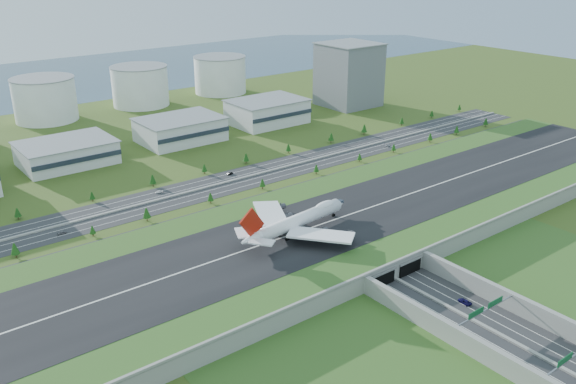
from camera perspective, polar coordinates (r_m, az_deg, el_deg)
ground at (r=304.12m, az=3.12°, el=-4.43°), size 1200.00×1200.00×0.00m
airfield_deck at (r=302.25m, az=3.15°, el=-3.73°), size 520.00×100.00×9.20m
underpass_road at (r=246.51m, az=18.72°, el=-11.64°), size 38.80×120.40×8.00m
sign_gantry_near at (r=246.55m, az=17.97°, el=-10.56°), size 38.70×0.70×9.80m
sign_gantry_far at (r=233.11m, az=25.16°, el=-13.78°), size 38.70×0.70×9.80m
north_expressway at (r=374.68m, az=-6.40°, el=0.72°), size 560.00×36.00×0.12m
tree_row at (r=368.30m, az=-7.91°, el=1.00°), size 502.16×48.55×8.19m
hangar_mid_a at (r=431.76m, az=-20.00°, el=3.44°), size 58.00×42.00×15.00m
hangar_mid_b at (r=462.33m, az=-10.05°, el=5.76°), size 58.00×42.00×17.00m
hangar_mid_c at (r=502.65m, az=-1.96°, el=7.51°), size 58.00×42.00×19.00m
office_tower at (r=561.74m, az=5.71°, el=10.85°), size 46.00×46.00×55.00m
fuel_tank_b at (r=547.44m, az=-21.79°, el=8.03°), size 50.00×50.00×35.00m
fuel_tank_c at (r=575.78m, az=-13.66°, el=9.60°), size 50.00×50.00×35.00m
fuel_tank_d at (r=614.66m, az=-6.37°, el=10.83°), size 50.00×50.00×35.00m
bay_water at (r=720.66m, az=-23.01°, el=9.48°), size 1200.00×260.00×0.06m
boeing_747 at (r=289.58m, az=0.84°, el=-2.72°), size 69.55×65.41×21.53m
car_0 at (r=251.17m, az=12.92°, el=-10.95°), size 3.08×5.07×1.61m
car_1 at (r=231.58m, az=21.46°, el=-15.21°), size 2.97×5.47×1.71m
car_2 at (r=261.92m, az=16.21°, el=-9.82°), size 3.09×6.09×1.65m
car_4 at (r=328.97m, az=-20.40°, el=-3.58°), size 4.52×1.93×1.52m
car_5 at (r=389.77m, az=-5.45°, el=1.73°), size 4.46×2.05×1.42m
car_6 at (r=449.64m, az=9.33°, el=4.31°), size 5.22×3.88×1.32m
car_7 at (r=366.87m, az=-11.99°, el=0.01°), size 5.08×3.31×1.37m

